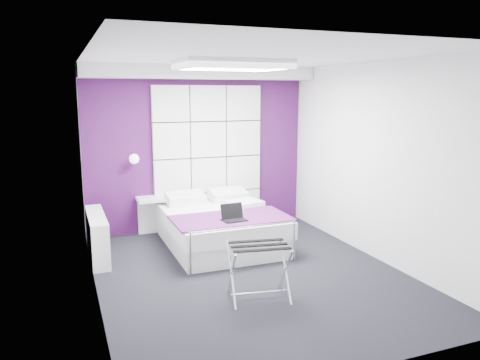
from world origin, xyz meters
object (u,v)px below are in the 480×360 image
Objects in this scene: radiator at (97,236)px; laptop at (233,216)px; wall_lamp at (134,159)px; bed at (220,227)px; nightstand at (153,199)px; luggage_rack at (259,272)px.

laptop is (1.69, -0.70, 0.29)m from radiator.
bed is (1.07, -0.87, -0.94)m from wall_lamp.
nightstand is at bearing 38.82° from radiator.
radiator is at bearing 152.83° from laptop.
radiator is 1.85m from laptop.
radiator is (-0.64, -0.76, -0.92)m from wall_lamp.
radiator is 1.18m from nightstand.
wall_lamp reaches higher than bed.
laptop is at bearing -91.70° from bed.
bed reaches higher than radiator.
radiator is at bearing 176.33° from bed.
nightstand is 2.77m from luggage_rack.
bed is at bearing 83.75° from laptop.
wall_lamp is 0.68m from nightstand.
nightstand is at bearing 113.12° from luggage_rack.
luggage_rack is (0.88, -2.73, -0.92)m from wall_lamp.
bed is 3.08× the size of luggage_rack.
bed is 6.13× the size of laptop.
wall_lamp is 0.08× the size of bed.
nightstand is (-0.81, 0.83, 0.30)m from bed.
laptop is at bearing -60.81° from nightstand.
luggage_rack is (0.62, -2.69, -0.28)m from nightstand.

